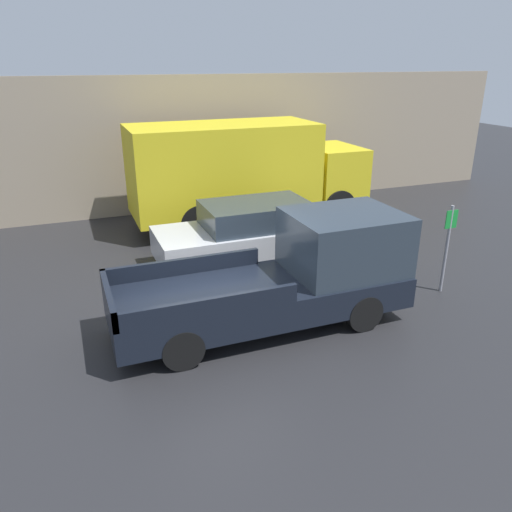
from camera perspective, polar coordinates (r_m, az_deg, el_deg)
The scene contains 6 objects.
ground_plane at distance 10.19m, azimuth -4.39°, elevation -7.25°, with size 60.00×60.00×0.00m, color #232326.
building_wall at distance 17.03m, azimuth -12.87°, elevation 12.03°, with size 28.00×0.15×4.44m.
pickup_truck at distance 9.77m, azimuth 4.14°, elevation -2.19°, with size 5.73×1.99×2.12m.
car at distance 12.61m, azimuth -0.44°, elevation 2.68°, with size 4.76×1.93×1.59m.
delivery_truck at distance 15.57m, azimuth -1.62°, elevation 9.78°, with size 7.32×2.46×3.13m.
parking_sign at distance 11.68m, azimuth 21.02°, elevation 1.31°, with size 0.30×0.07×2.00m.
Camera 1 is at (-2.52, -8.56, 4.91)m, focal length 35.00 mm.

